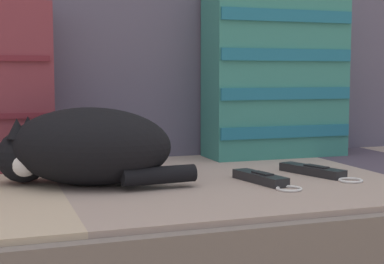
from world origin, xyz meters
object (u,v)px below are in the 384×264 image
at_px(game_remote_near, 315,171).
at_px(sleeping_cat, 82,148).
at_px(game_remote_far, 262,178).
at_px(throw_pillow_striped, 276,74).

bearing_deg(game_remote_near, sleeping_cat, 174.10).
distance_m(sleeping_cat, game_remote_far, 0.36).
distance_m(throw_pillow_striped, game_remote_near, 0.36).
height_order(throw_pillow_striped, game_remote_far, throw_pillow_striped).
bearing_deg(game_remote_far, sleeping_cat, 164.77).
xyz_separation_m(throw_pillow_striped, game_remote_near, (-0.06, -0.30, -0.21)).
bearing_deg(throw_pillow_striped, sleeping_cat, -155.58).
bearing_deg(throw_pillow_striped, game_remote_near, -100.61).
xyz_separation_m(throw_pillow_striped, game_remote_far, (-0.20, -0.34, -0.21)).
bearing_deg(sleeping_cat, game_remote_near, -5.90).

